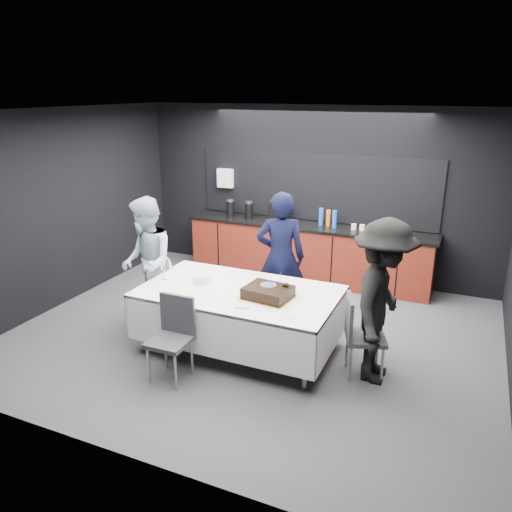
{
  "coord_description": "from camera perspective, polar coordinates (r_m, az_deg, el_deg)",
  "views": [
    {
      "loc": [
        2.37,
        -5.31,
        3.04
      ],
      "look_at": [
        0.0,
        0.1,
        1.05
      ],
      "focal_mm": 35.0,
      "sensor_mm": 36.0,
      "label": 1
    }
  ],
  "objects": [
    {
      "name": "loose_plate_right_a",
      "position": [
        5.8,
        4.88,
        -4.36
      ],
      "size": [
        0.19,
        0.19,
        0.01
      ],
      "primitive_type": "cylinder",
      "color": "white",
      "rests_on": "party_table"
    },
    {
      "name": "room_shell",
      "position": [
        5.93,
        -0.39,
        7.14
      ],
      "size": [
        6.04,
        5.04,
        2.82
      ],
      "color": "white",
      "rests_on": "ground"
    },
    {
      "name": "chair_left",
      "position": [
        6.66,
        -11.79,
        -3.88
      ],
      "size": [
        0.47,
        0.47,
        0.92
      ],
      "color": "#323237",
      "rests_on": "ground"
    },
    {
      "name": "fork_pile",
      "position": [
        5.45,
        -1.57,
        -5.77
      ],
      "size": [
        0.17,
        0.14,
        0.02
      ],
      "primitive_type": "cube",
      "rotation": [
        0.0,
        0.0,
        0.38
      ],
      "color": "white",
      "rests_on": "party_table"
    },
    {
      "name": "person_center",
      "position": [
        6.66,
        2.83,
        -0.18
      ],
      "size": [
        0.76,
        0.63,
        1.79
      ],
      "primitive_type": "imported",
      "rotation": [
        0.0,
        0.0,
        3.51
      ],
      "color": "black",
      "rests_on": "ground"
    },
    {
      "name": "person_left",
      "position": [
        6.69,
        -12.37,
        -0.78
      ],
      "size": [
        1.04,
        1.07,
        1.73
      ],
      "primitive_type": "imported",
      "rotation": [
        0.0,
        0.0,
        -0.9
      ],
      "color": "#A0B4CA",
      "rests_on": "ground"
    },
    {
      "name": "chair_near",
      "position": [
        5.54,
        -9.47,
        -8.52
      ],
      "size": [
        0.42,
        0.42,
        0.92
      ],
      "color": "#323237",
      "rests_on": "ground"
    },
    {
      "name": "plate_stack",
      "position": [
        6.15,
        -6.14,
        -2.55
      ],
      "size": [
        0.24,
        0.24,
        0.1
      ],
      "primitive_type": "cylinder",
      "color": "white",
      "rests_on": "party_table"
    },
    {
      "name": "kitchenette",
      "position": [
        8.28,
        5.79,
        0.97
      ],
      "size": [
        4.1,
        0.64,
        2.05
      ],
      "color": "#59170E",
      "rests_on": "ground"
    },
    {
      "name": "champagne_flute",
      "position": [
        6.26,
        -10.57,
        -1.31
      ],
      "size": [
        0.06,
        0.06,
        0.22
      ],
      "color": "white",
      "rests_on": "party_table"
    },
    {
      "name": "ground",
      "position": [
        6.56,
        -0.36,
        -8.98
      ],
      "size": [
        6.0,
        6.0,
        0.0
      ],
      "primitive_type": "plane",
      "color": "#414146",
      "rests_on": "ground"
    },
    {
      "name": "loose_plate_far",
      "position": [
        6.14,
        0.74,
        -2.95
      ],
      "size": [
        0.18,
        0.18,
        0.01
      ],
      "primitive_type": "cylinder",
      "color": "white",
      "rests_on": "party_table"
    },
    {
      "name": "party_table",
      "position": [
        5.95,
        -1.94,
        -5.14
      ],
      "size": [
        2.32,
        1.32,
        0.78
      ],
      "color": "#99999E",
      "rests_on": "ground"
    },
    {
      "name": "loose_plate_right_b",
      "position": [
        5.28,
        3.71,
        -6.7
      ],
      "size": [
        0.19,
        0.19,
        0.01
      ],
      "primitive_type": "cylinder",
      "color": "white",
      "rests_on": "party_table"
    },
    {
      "name": "person_right",
      "position": [
        5.44,
        14.18,
        -5.13
      ],
      "size": [
        0.68,
        1.17,
        1.8
      ],
      "primitive_type": "imported",
      "rotation": [
        0.0,
        0.0,
        1.57
      ],
      "color": "black",
      "rests_on": "ground"
    },
    {
      "name": "cake_assembly",
      "position": [
        5.66,
        1.39,
        -4.18
      ],
      "size": [
        0.59,
        0.5,
        0.17
      ],
      "color": "gold",
      "rests_on": "party_table"
    },
    {
      "name": "loose_plate_near",
      "position": [
        5.79,
        -7.07,
        -4.45
      ],
      "size": [
        0.18,
        0.18,
        0.01
      ],
      "primitive_type": "cylinder",
      "color": "white",
      "rests_on": "party_table"
    },
    {
      "name": "chair_right",
      "position": [
        5.61,
        11.66,
        -8.33
      ],
      "size": [
        0.54,
        0.54,
        0.92
      ],
      "color": "#323237",
      "rests_on": "ground"
    }
  ]
}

